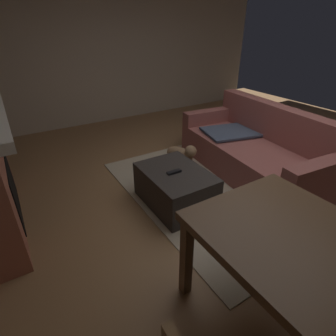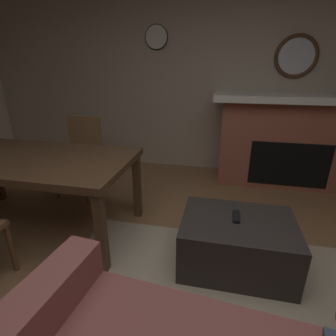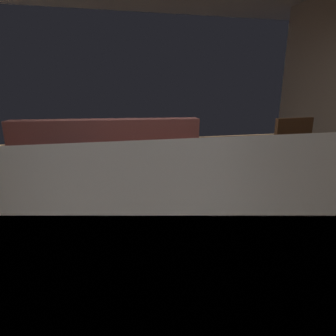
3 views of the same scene
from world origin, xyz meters
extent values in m
cube|color=#B7A893|center=(0.00, -3.02, 1.41)|extent=(7.58, 0.12, 2.82)
cube|color=#9E5642|center=(-0.99, -2.66, 0.55)|extent=(1.71, 0.60, 1.10)
cube|color=black|center=(-0.99, -2.40, 0.35)|extent=(0.94, 0.10, 0.56)
cube|color=white|center=(-0.99, -2.61, 1.14)|extent=(1.95, 0.76, 0.08)
torus|color=#4C331E|center=(-0.99, -2.93, 1.61)|extent=(0.53, 0.05, 0.53)
cylinder|color=silver|center=(-0.99, -2.93, 1.61)|extent=(0.44, 0.01, 0.44)
cube|color=#8C4C47|center=(0.58, 0.32, 0.52)|extent=(0.27, 0.95, 0.20)
cube|color=#2D2826|center=(-0.33, -0.84, 0.21)|extent=(0.85, 0.62, 0.41)
cube|color=black|center=(-0.31, -0.87, 0.43)|extent=(0.05, 0.16, 0.02)
cube|color=#513823|center=(1.53, -0.97, 0.71)|extent=(1.84, 0.95, 0.06)
cube|color=#513823|center=(0.67, -0.56, 0.34)|extent=(0.07, 0.07, 0.68)
cube|color=#513823|center=(0.67, -1.39, 0.34)|extent=(0.07, 0.07, 0.68)
cube|color=brown|center=(1.53, -1.75, 0.43)|extent=(0.46, 0.46, 0.04)
cube|color=brown|center=(1.51, -1.95, 0.69)|extent=(0.44, 0.07, 0.48)
cylinder|color=brown|center=(1.34, -1.54, 0.21)|extent=(0.04, 0.04, 0.41)
cylinder|color=brown|center=(1.74, -1.56, 0.21)|extent=(0.04, 0.04, 0.41)
cylinder|color=brown|center=(1.32, -1.94, 0.21)|extent=(0.04, 0.04, 0.41)
cylinder|color=brown|center=(1.71, -1.96, 0.21)|extent=(0.04, 0.04, 0.41)
cylinder|color=brown|center=(1.35, -0.42, 0.21)|extent=(0.04, 0.04, 0.41)
cylinder|color=silver|center=(0.83, -2.93, 1.86)|extent=(0.30, 0.03, 0.30)
torus|color=black|center=(0.83, -2.93, 1.86)|extent=(0.32, 0.02, 0.32)
camera|label=1|loc=(1.76, -2.22, 1.82)|focal=28.68mm
camera|label=2|loc=(-0.15, 0.90, 1.50)|focal=27.75mm
camera|label=3|loc=(-0.38, -2.47, 1.22)|focal=29.70mm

